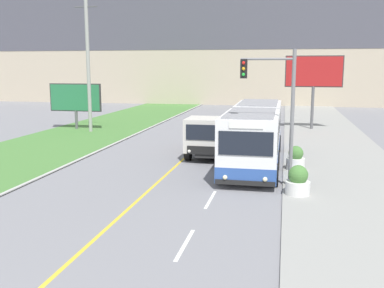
{
  "coord_description": "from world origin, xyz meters",
  "views": [
    {
      "loc": [
        5.47,
        -4.31,
        5.13
      ],
      "look_at": [
        1.1,
        16.8,
        1.4
      ],
      "focal_mm": 42.0,
      "sensor_mm": 36.0,
      "label": 1
    }
  ],
  "objects_px": {
    "planter_round_near": "(298,182)",
    "planter_round_second": "(296,159)",
    "dump_truck": "(211,137)",
    "traffic_light_mast": "(277,101)",
    "utility_pole_far": "(88,61)",
    "city_bus": "(255,135)",
    "billboard_large": "(314,74)",
    "billboard_small": "(75,98)"
  },
  "relations": [
    {
      "from": "planter_round_near",
      "to": "planter_round_second",
      "type": "bearing_deg",
      "value": 89.96
    },
    {
      "from": "dump_truck",
      "to": "traffic_light_mast",
      "type": "height_order",
      "value": "traffic_light_mast"
    },
    {
      "from": "dump_truck",
      "to": "utility_pole_far",
      "type": "distance_m",
      "value": 14.34
    },
    {
      "from": "city_bus",
      "to": "planter_round_near",
      "type": "height_order",
      "value": "city_bus"
    },
    {
      "from": "traffic_light_mast",
      "to": "billboard_large",
      "type": "height_order",
      "value": "billboard_large"
    },
    {
      "from": "city_bus",
      "to": "traffic_light_mast",
      "type": "height_order",
      "value": "traffic_light_mast"
    },
    {
      "from": "billboard_large",
      "to": "traffic_light_mast",
      "type": "bearing_deg",
      "value": -97.73
    },
    {
      "from": "utility_pole_far",
      "to": "planter_round_near",
      "type": "bearing_deg",
      "value": -43.94
    },
    {
      "from": "billboard_large",
      "to": "planter_round_near",
      "type": "xyz_separation_m",
      "value": [
        -1.6,
        -20.0,
        -3.91
      ]
    },
    {
      "from": "dump_truck",
      "to": "planter_round_near",
      "type": "relative_size",
      "value": 5.12
    },
    {
      "from": "billboard_small",
      "to": "planter_round_near",
      "type": "height_order",
      "value": "billboard_small"
    },
    {
      "from": "dump_truck",
      "to": "planter_round_near",
      "type": "distance_m",
      "value": 8.43
    },
    {
      "from": "city_bus",
      "to": "planter_round_near",
      "type": "bearing_deg",
      "value": -70.39
    },
    {
      "from": "planter_round_second",
      "to": "billboard_large",
      "type": "bearing_deg",
      "value": 84.12
    },
    {
      "from": "city_bus",
      "to": "planter_round_near",
      "type": "relative_size",
      "value": 9.77
    },
    {
      "from": "dump_truck",
      "to": "utility_pole_far",
      "type": "xyz_separation_m",
      "value": [
        -11.02,
        8.1,
        4.31
      ]
    },
    {
      "from": "traffic_light_mast",
      "to": "planter_round_near",
      "type": "relative_size",
      "value": 4.9
    },
    {
      "from": "city_bus",
      "to": "billboard_small",
      "type": "relative_size",
      "value": 2.62
    },
    {
      "from": "city_bus",
      "to": "billboard_large",
      "type": "relative_size",
      "value": 1.94
    },
    {
      "from": "billboard_large",
      "to": "planter_round_second",
      "type": "xyz_separation_m",
      "value": [
        -1.59,
        -15.46,
        -3.91
      ]
    },
    {
      "from": "city_bus",
      "to": "dump_truck",
      "type": "height_order",
      "value": "city_bus"
    },
    {
      "from": "utility_pole_far",
      "to": "planter_round_near",
      "type": "relative_size",
      "value": 9.16
    },
    {
      "from": "utility_pole_far",
      "to": "billboard_small",
      "type": "bearing_deg",
      "value": 145.01
    },
    {
      "from": "traffic_light_mast",
      "to": "utility_pole_far",
      "type": "bearing_deg",
      "value": 136.77
    },
    {
      "from": "city_bus",
      "to": "planter_round_second",
      "type": "bearing_deg",
      "value": -34.01
    },
    {
      "from": "city_bus",
      "to": "utility_pole_far",
      "type": "xyz_separation_m",
      "value": [
        -13.55,
        9.13,
        3.96
      ]
    },
    {
      "from": "dump_truck",
      "to": "billboard_small",
      "type": "height_order",
      "value": "billboard_small"
    },
    {
      "from": "dump_truck",
      "to": "traffic_light_mast",
      "type": "xyz_separation_m",
      "value": [
        3.71,
        -5.74,
        2.51
      ]
    },
    {
      "from": "planter_round_second",
      "to": "city_bus",
      "type": "bearing_deg",
      "value": 145.99
    },
    {
      "from": "utility_pole_far",
      "to": "billboard_small",
      "type": "distance_m",
      "value": 3.71
    },
    {
      "from": "billboard_small",
      "to": "billboard_large",
      "type": "bearing_deg",
      "value": 10.72
    },
    {
      "from": "billboard_small",
      "to": "planter_round_second",
      "type": "relative_size",
      "value": 3.76
    },
    {
      "from": "dump_truck",
      "to": "utility_pole_far",
      "type": "height_order",
      "value": "utility_pole_far"
    },
    {
      "from": "city_bus",
      "to": "dump_truck",
      "type": "xyz_separation_m",
      "value": [
        -2.53,
        1.02,
        -0.35
      ]
    },
    {
      "from": "utility_pole_far",
      "to": "billboard_large",
      "type": "height_order",
      "value": "utility_pole_far"
    },
    {
      "from": "utility_pole_far",
      "to": "planter_round_second",
      "type": "distance_m",
      "value": 19.53
    },
    {
      "from": "billboard_large",
      "to": "billboard_small",
      "type": "distance_m",
      "value": 19.53
    },
    {
      "from": "utility_pole_far",
      "to": "billboard_small",
      "type": "xyz_separation_m",
      "value": [
        -1.82,
        1.28,
        -2.96
      ]
    },
    {
      "from": "dump_truck",
      "to": "traffic_light_mast",
      "type": "relative_size",
      "value": 1.05
    },
    {
      "from": "billboard_small",
      "to": "planter_round_second",
      "type": "bearing_deg",
      "value": -34.08
    },
    {
      "from": "utility_pole_far",
      "to": "traffic_light_mast",
      "type": "relative_size",
      "value": 1.87
    },
    {
      "from": "utility_pole_far",
      "to": "traffic_light_mast",
      "type": "bearing_deg",
      "value": -43.23
    }
  ]
}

